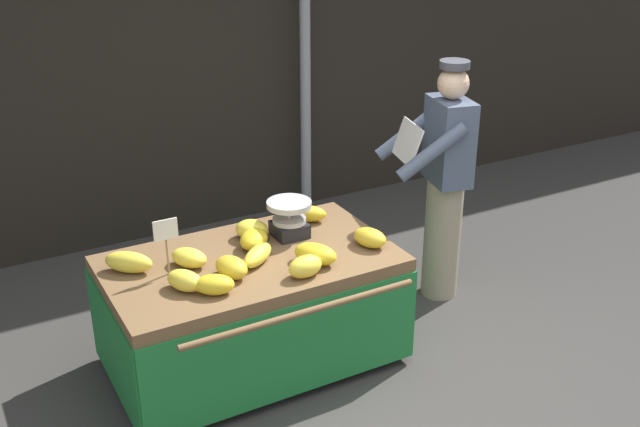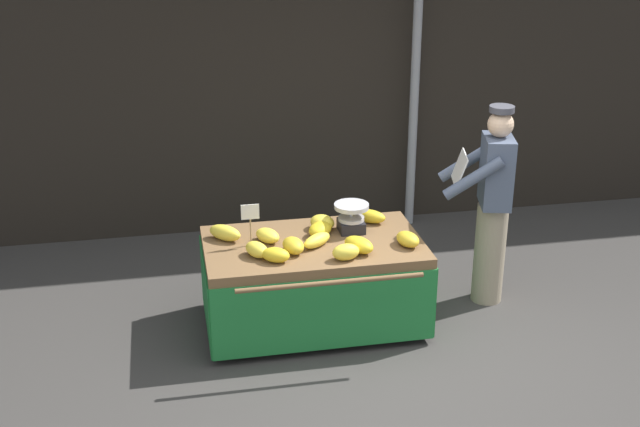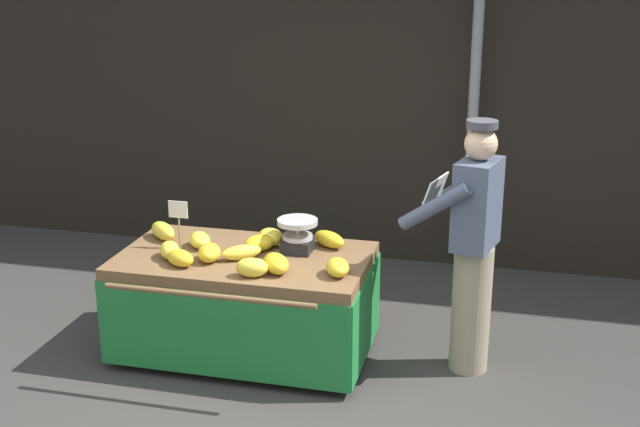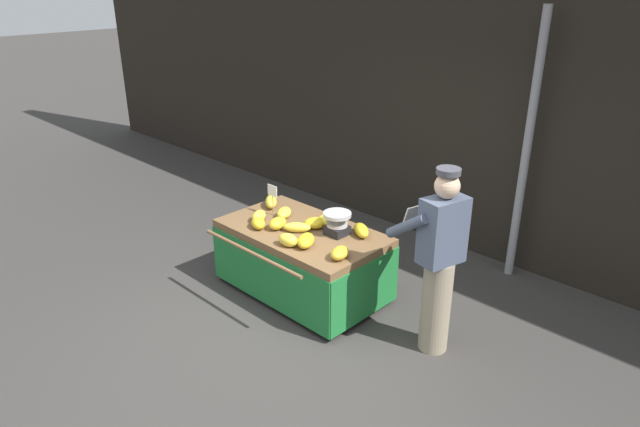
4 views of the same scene
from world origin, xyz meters
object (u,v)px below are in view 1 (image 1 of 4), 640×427
banana_bunch_3 (258,255)px  banana_bunch_2 (370,238)px  banana_bunch_8 (305,266)px  street_pole (305,55)px  banana_bunch_4 (189,258)px  banana_bunch_1 (315,254)px  banana_bunch_10 (214,285)px  banana_bunch_5 (185,281)px  banana_cart (252,288)px  banana_bunch_7 (129,262)px  vendor_person (444,182)px  banana_bunch_9 (252,230)px  banana_bunch_0 (254,239)px  banana_bunch_11 (305,214)px  price_sign (166,235)px  banana_bunch_6 (231,267)px  weighing_scale (289,219)px

banana_bunch_3 → banana_bunch_2: bearing=-10.5°
banana_bunch_3 → banana_bunch_8: (0.17, -0.28, 0.01)m
street_pole → banana_bunch_4: bearing=-133.5°
banana_bunch_1 → banana_bunch_10: bearing=-176.0°
banana_bunch_2 → banana_bunch_5: (-1.17, 0.03, 0.00)m
banana_cart → banana_bunch_7: bearing=165.2°
banana_bunch_2 → banana_bunch_10: (-1.04, -0.08, -0.00)m
street_pole → banana_bunch_3: (-1.37, -1.99, -0.65)m
banana_bunch_7 → vendor_person: 2.20m
banana_bunch_1 → banana_bunch_9: bearing=111.1°
banana_bunch_10 → banana_bunch_0: bearing=44.2°
banana_bunch_0 → banana_bunch_8: banana_bunch_8 is taller
banana_bunch_8 → vendor_person: (1.35, 0.50, 0.08)m
banana_bunch_9 → banana_bunch_11: 0.42m
price_sign → banana_bunch_11: size_ratio=1.21×
banana_bunch_1 → banana_bunch_5: banana_bunch_1 is taller
banana_bunch_4 → banana_bunch_10: (0.01, -0.37, 0.00)m
banana_bunch_7 → banana_bunch_0: bearing=-4.8°
banana_bunch_1 → vendor_person: size_ratio=0.16×
banana_bunch_6 → vendor_person: size_ratio=0.13×
banana_bunch_0 → banana_bunch_10: 0.58m
banana_bunch_8 → banana_bunch_11: banana_bunch_8 is taller
banana_bunch_9 → banana_bunch_7: bearing=-175.7°
banana_bunch_2 → banana_bunch_0: bearing=152.8°
banana_bunch_2 → banana_bunch_11: size_ratio=0.80×
banana_bunch_8 → banana_bunch_9: banana_bunch_8 is taller
banana_bunch_0 → banana_bunch_1: (0.23, -0.36, 0.00)m
street_pole → banana_bunch_5: size_ratio=12.86×
banana_bunch_4 → banana_bunch_3: bearing=-23.2°
banana_bunch_5 → banana_bunch_2: bearing=-1.6°
banana_bunch_0 → banana_bunch_2: bearing=-27.2°
banana_bunch_3 → vendor_person: 1.53m
weighing_scale → banana_bunch_1: size_ratio=1.05×
vendor_person → price_sign: bearing=-177.1°
banana_bunch_3 → vendor_person: vendor_person is taller
price_sign → banana_bunch_10: bearing=-66.3°
price_sign → banana_bunch_0: bearing=7.7°
street_pole → banana_bunch_3: size_ratio=10.26×
banana_bunch_0 → banana_bunch_11: bearing=23.0°
banana_bunch_2 → vendor_person: (0.82, 0.35, 0.09)m
banana_bunch_4 → banana_bunch_11: banana_bunch_11 is taller
banana_bunch_2 → banana_bunch_5: banana_bunch_5 is taller
street_pole → banana_bunch_6: (-1.57, -2.07, -0.64)m
banana_bunch_3 → banana_bunch_9: (0.11, 0.32, 0.01)m
banana_bunch_5 → banana_bunch_7: (-0.21, 0.35, 0.00)m
banana_bunch_2 → banana_bunch_10: banana_bunch_2 is taller
banana_bunch_7 → banana_bunch_10: (0.33, -0.47, -0.01)m
banana_cart → banana_bunch_4: (-0.35, 0.08, 0.26)m
street_pole → banana_bunch_5: 2.86m
banana_bunch_1 → banana_bunch_4: 0.73m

